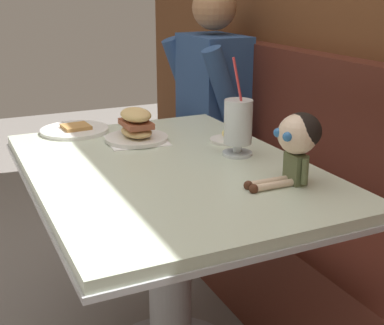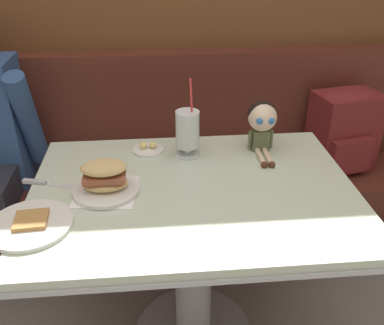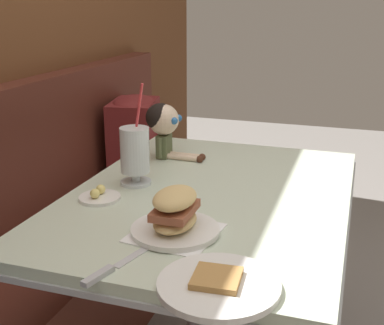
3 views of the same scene
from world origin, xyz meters
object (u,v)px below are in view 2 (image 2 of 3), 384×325
at_px(milkshake_glass, 187,131).
at_px(butter_knife, 44,183).
at_px(seated_doll, 262,120).
at_px(sandwich_plate, 105,180).
at_px(toast_plate, 30,224).
at_px(butter_saucer, 148,149).
at_px(backpack, 344,128).

distance_m(milkshake_glass, butter_knife, 0.54).
bearing_deg(seated_doll, sandwich_plate, -156.18).
relative_size(toast_plate, butter_knife, 1.08).
bearing_deg(milkshake_glass, butter_knife, -161.55).
xyz_separation_m(milkshake_glass, sandwich_plate, (-0.29, -0.24, -0.06)).
height_order(toast_plate, milkshake_glass, milkshake_glass).
bearing_deg(butter_knife, sandwich_plate, -17.58).
relative_size(milkshake_glass, butter_knife, 1.36).
bearing_deg(butter_saucer, butter_knife, -148.97).
height_order(sandwich_plate, butter_saucer, sandwich_plate).
distance_m(butter_knife, backpack, 1.41).
xyz_separation_m(toast_plate, butter_knife, (-0.01, 0.24, -0.00)).
bearing_deg(toast_plate, sandwich_plate, 39.08).
distance_m(milkshake_glass, sandwich_plate, 0.38).
bearing_deg(backpack, toast_plate, -149.21).
distance_m(sandwich_plate, seated_doll, 0.64).
bearing_deg(butter_knife, toast_plate, -87.47).
bearing_deg(seated_doll, butter_knife, -166.82).
bearing_deg(butter_saucer, sandwich_plate, -116.24).
bearing_deg(milkshake_glass, toast_plate, -140.67).
relative_size(butter_saucer, seated_doll, 0.55).
relative_size(milkshake_glass, backpack, 0.78).
height_order(toast_plate, butter_saucer, butter_saucer).
bearing_deg(butter_knife, butter_saucer, 31.03).
height_order(butter_saucer, backpack, backpack).
height_order(sandwich_plate, butter_knife, sandwich_plate).
bearing_deg(butter_saucer, toast_plate, -127.51).
distance_m(milkshake_glass, backpack, 0.89).
xyz_separation_m(milkshake_glass, seated_doll, (0.29, 0.02, 0.03)).
xyz_separation_m(butter_saucer, butter_knife, (-0.36, -0.22, -0.00)).
bearing_deg(butter_knife, seated_doll, 13.18).
height_order(sandwich_plate, seated_doll, seated_doll).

